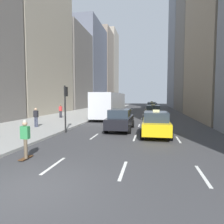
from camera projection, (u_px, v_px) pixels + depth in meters
ground_plane at (29, 188)px, 5.99m from camera, size 160.00×160.00×0.00m
sidewalk_left at (86, 113)px, 33.73m from camera, size 8.00×66.00×0.15m
lane_markings at (142, 116)px, 28.05m from camera, size 5.72×56.00×0.01m
building_row_left at (84, 60)px, 54.26m from camera, size 6.00×91.03×31.65m
building_row_right at (200, 22)px, 34.38m from camera, size 6.00×61.29×36.15m
taxi_lead at (156, 124)px, 13.91m from camera, size 2.02×4.40×1.87m
taxi_second at (152, 108)px, 34.85m from camera, size 2.02×4.40×1.87m
taxi_third at (153, 112)px, 24.75m from camera, size 2.02×4.40×1.87m
taxi_fourth at (152, 106)px, 40.96m from camera, size 2.02×4.40×1.87m
sedan_black_near at (120, 119)px, 16.42m from camera, size 2.02×4.93×1.75m
city_bus at (110, 104)px, 26.56m from camera, size 2.80×11.61×3.25m
skateboarder at (25, 137)px, 8.77m from camera, size 0.36×0.80×1.75m
pedestrian_mid_block at (36, 116)px, 17.19m from camera, size 0.36×0.22×1.65m
pedestrian_far_walking at (61, 110)px, 24.93m from camera, size 0.36×0.22×1.65m
traffic_light_pole at (66, 101)px, 15.19m from camera, size 0.24×0.42×3.60m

